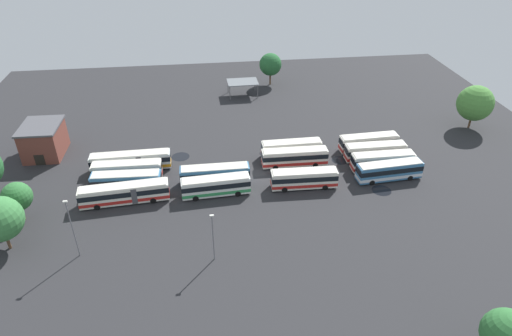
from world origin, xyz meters
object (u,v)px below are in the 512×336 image
Objects in this scene: bus_row0_slot1 at (375,151)px; bus_row1_slot1 at (295,157)px; maintenance_shelter at (243,82)px; depot_building at (44,140)px; tree_north_edge at (475,103)px; bus_row1_slot0 at (291,149)px; bus_row3_slot3 at (125,193)px; bus_row2_slot2 at (215,174)px; bus_row3_slot2 at (127,181)px; tree_east_edge at (17,197)px; bus_row0_slot3 at (389,171)px; tree_northeast at (0,219)px; tree_west_edge at (507,334)px; lamp_post_by_building at (72,227)px; bus_row0_slot2 at (383,161)px; bus_row2_slot3 at (216,186)px; tree_south_edge at (270,64)px; lamp_post_near_entrance at (213,235)px; bus_row1_slot3 at (304,179)px; bus_row0_slot0 at (369,142)px; bus_row3_slot1 at (127,170)px; bus_row3_slot0 at (131,161)px.

bus_row1_slot1 is (15.60, 0.11, 0.00)m from bus_row0_slot1.
maintenance_shelter reaches higher than bus_row1_slot1.
depot_building is 0.96× the size of tree_north_edge.
bus_row3_slot3 is at bearing 20.27° from bus_row1_slot0.
bus_row3_slot2 is at bearing 0.80° from bus_row2_slot2.
bus_row3_slot3 is 15.78m from tree_east_edge.
bus_row0_slot1 is 0.97× the size of bus_row0_slot3.
bus_row0_slot3 is 61.84m from tree_northeast.
tree_west_edge reaches higher than bus_row3_slot2.
lamp_post_by_building is 1.12× the size of tree_northeast.
bus_row0_slot2 is at bearing 119.77° from maintenance_shelter.
bus_row2_slot3 is at bearing -162.44° from tree_northeast.
bus_row0_slot2 is at bearing -174.47° from bus_row3_slot3.
tree_south_edge is at bearing -72.70° from bus_row0_slot2.
lamp_post_near_entrance is at bearing 27.36° from bus_row0_slot3.
bus_row3_slot3 is at bearing 60.77° from maintenance_shelter.
bus_row2_slot2 is 48.72m from tree_west_edge.
tree_south_edge is at bearing -105.61° from lamp_post_near_entrance.
tree_east_edge is at bearing 13.71° from tree_north_edge.
bus_row0_slot2 is 1.00× the size of bus_row1_slot0.
bus_row0_slot1 is 1.00× the size of bus_row1_slot3.
tree_east_edge is at bearing -29.73° from tree_west_edge.
bus_row2_slot2 is at bearing 77.09° from maintenance_shelter.
bus_row0_slot3 is at bearing -152.64° from lamp_post_near_entrance.
bus_row0_slot0 is at bearing 15.28° from tree_north_edge.
tree_north_edge is at bearing -145.36° from bus_row0_slot3.
bus_row0_slot2 is at bearing -148.16° from lamp_post_near_entrance.
bus_row3_slot1 is 61.18m from tree_west_edge.
bus_row3_slot0 is at bearing 6.49° from tree_north_edge.
tree_north_edge is (-46.82, 24.10, 2.31)m from maintenance_shelter.
lamp_post_by_building reaches higher than bus_row0_slot0.
bus_row0_slot2 and bus_row1_slot3 have the same top height.
bus_row0_slot0 and bus_row2_slot3 have the same top height.
tree_north_edge reaches higher than tree_northeast.
bus_row2_slot3 is 1.46× the size of tree_west_edge.
lamp_post_by_building is at bearing 72.55° from bus_row3_slot2.
bus_row1_slot3 is at bearing -167.81° from tree_northeast.
bus_row3_slot1 is 26.70m from lamp_post_near_entrance.
bus_row2_slot2 is at bearing 69.54° from tree_south_edge.
bus_row0_slot0 is at bearing 173.93° from depot_building.
bus_row0_slot0 is 45.52m from bus_row3_slot0.
bus_row1_slot3 is at bearing 87.99° from tree_south_edge.
lamp_post_by_building reaches higher than bus_row1_slot0.
tree_north_edge reaches higher than tree_east_edge.
tree_northeast is (39.13, 51.79, 1.91)m from maintenance_shelter.
tree_north_edge is (-25.18, -6.88, 3.91)m from bus_row0_slot0.
tree_west_edge reaches higher than tree_east_edge.
bus_row2_slot3 and bus_row3_slot0 have the same top height.
tree_north_edge is (-70.61, -18.42, 3.91)m from bus_row3_slot3.
bus_row0_slot2 is 17.01m from bus_row1_slot0.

